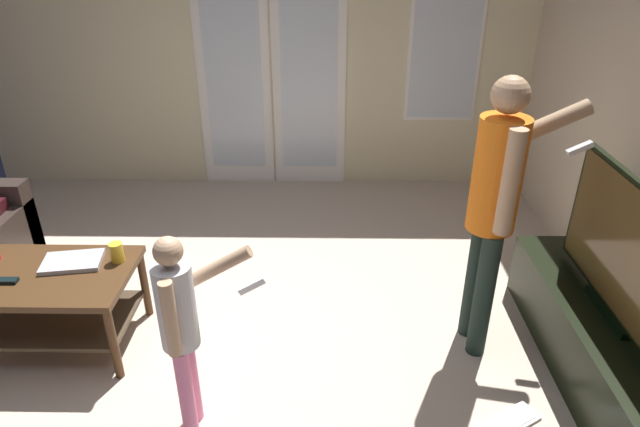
% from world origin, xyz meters
% --- Properties ---
extents(ground_plane, '(5.24, 5.40, 0.02)m').
position_xyz_m(ground_plane, '(0.00, 0.00, -0.01)').
color(ground_plane, beige).
extents(wall_back_with_doors, '(5.24, 0.09, 2.55)m').
position_xyz_m(wall_back_with_doors, '(0.06, 2.66, 1.24)').
color(wall_back_with_doors, beige).
rests_on(wall_back_with_doors, ground_plane).
extents(coffee_table, '(0.93, 0.64, 0.51)m').
position_xyz_m(coffee_table, '(-0.93, 0.16, 0.37)').
color(coffee_table, '#442A15').
rests_on(coffee_table, ground_plane).
extents(tv_stand, '(0.47, 1.70, 0.42)m').
position_xyz_m(tv_stand, '(2.21, -0.06, 0.21)').
color(tv_stand, black).
rests_on(tv_stand, ground_plane).
extents(flat_screen_tv, '(0.08, 1.25, 0.76)m').
position_xyz_m(flat_screen_tv, '(2.21, -0.05, 0.80)').
color(flat_screen_tv, black).
rests_on(flat_screen_tv, tv_stand).
extents(person_adult, '(0.70, 0.47, 1.65)m').
position_xyz_m(person_adult, '(1.59, 0.21, 0.99)').
color(person_adult, '#1C2B25').
rests_on(person_adult, ground_plane).
extents(person_child, '(0.48, 0.32, 1.12)m').
position_xyz_m(person_child, '(0.01, -0.47, 0.67)').
color(person_child, pink).
rests_on(person_child, ground_plane).
extents(loose_keyboard, '(0.44, 0.34, 0.02)m').
position_xyz_m(loose_keyboard, '(1.58, -0.46, 0.01)').
color(loose_keyboard, white).
rests_on(loose_keyboard, ground_plane).
extents(laptop_closed, '(0.37, 0.28, 0.03)m').
position_xyz_m(laptop_closed, '(-0.83, 0.27, 0.52)').
color(laptop_closed, '#B0B0B9').
rests_on(laptop_closed, coffee_table).
extents(cup_by_laptop, '(0.08, 0.08, 0.12)m').
position_xyz_m(cup_by_laptop, '(-0.57, 0.30, 0.57)').
color(cup_by_laptop, gold).
rests_on(cup_by_laptop, coffee_table).
extents(tv_remote_black, '(0.17, 0.05, 0.02)m').
position_xyz_m(tv_remote_black, '(-1.15, 0.07, 0.52)').
color(tv_remote_black, black).
rests_on(tv_remote_black, coffee_table).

